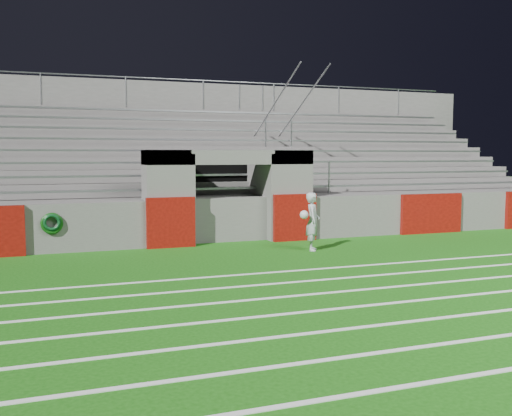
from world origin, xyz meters
name	(u,v)px	position (x,y,z in m)	size (l,w,h in m)	color
ground	(274,263)	(0.00, 0.00, 0.00)	(90.00, 90.00, 0.00)	#16550E
field_markings	(400,323)	(0.00, -5.00, 0.01)	(28.00, 8.09, 0.01)	white
stadium_structure	(192,182)	(0.00, 7.97, 1.49)	(26.00, 8.48, 5.42)	#5C5957
goalkeeper_with_ball	(312,221)	(1.55, 1.25, 0.76)	(0.70, 0.65, 1.51)	#AAAFB3
hose_coil	(52,223)	(-4.78, 2.93, 0.78)	(0.54, 0.14, 0.54)	#0D440E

